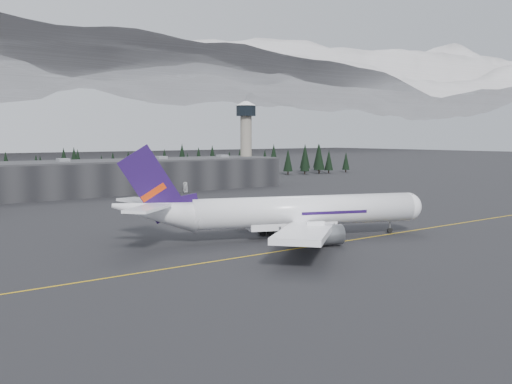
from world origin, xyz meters
TOP-DOWN VIEW (x-y plane):
  - ground at (0.00, 0.00)m, footprint 1400.00×1400.00m
  - taxiline at (0.00, -2.00)m, footprint 400.00×0.40m
  - terminal at (0.00, 125.00)m, footprint 160.00×30.00m
  - control_tower at (75.00, 128.00)m, footprint 10.00×10.00m
  - treeline at (0.00, 162.00)m, footprint 360.00×20.00m
  - jet_main at (-2.61, 8.29)m, footprint 66.72×59.66m
  - gse_vehicle_b at (31.50, 107.72)m, footprint 4.50×3.22m

SIDE VIEW (x-z plane):
  - ground at x=0.00m, z-range 0.00..0.00m
  - taxiline at x=0.00m, z-range 0.00..0.02m
  - gse_vehicle_b at x=31.50m, z-range 0.00..1.42m
  - jet_main at x=-2.61m, z-range -4.43..15.88m
  - terminal at x=0.00m, z-range 0.00..12.60m
  - treeline at x=0.00m, z-range 0.00..15.00m
  - control_tower at x=75.00m, z-range 4.56..42.26m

